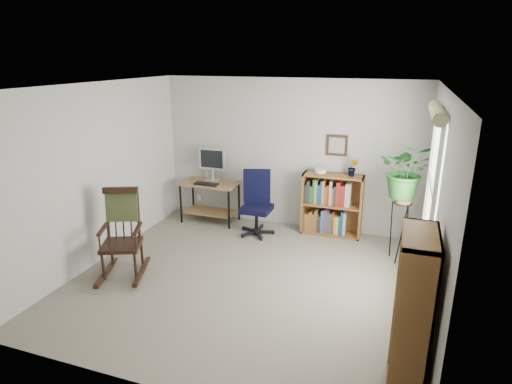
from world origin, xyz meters
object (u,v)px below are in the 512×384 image
at_px(office_chair, 257,204).
at_px(tall_bookshelf, 411,319).
at_px(low_bookshelf, 332,205).
at_px(desk, 210,202).
at_px(rocking_chair, 120,234).

distance_m(office_chair, tall_bookshelf, 3.59).
xyz_separation_m(office_chair, low_bookshelf, (1.11, 0.40, -0.02)).
relative_size(office_chair, tall_bookshelf, 0.71).
height_order(desk, office_chair, office_chair).
relative_size(desk, low_bookshelf, 0.97).
xyz_separation_m(office_chair, rocking_chair, (-1.20, -1.81, 0.06)).
bearing_deg(rocking_chair, low_bookshelf, 20.90).
height_order(rocking_chair, low_bookshelf, rocking_chair).
bearing_deg(rocking_chair, desk, 59.98).
bearing_deg(tall_bookshelf, office_chair, 129.18).
distance_m(rocking_chair, tall_bookshelf, 3.60).
bearing_deg(rocking_chair, tall_bookshelf, -38.57).
bearing_deg(low_bookshelf, tall_bookshelf, -70.07).
xyz_separation_m(rocking_chair, tall_bookshelf, (3.46, -0.97, 0.16)).
relative_size(low_bookshelf, tall_bookshelf, 0.67).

